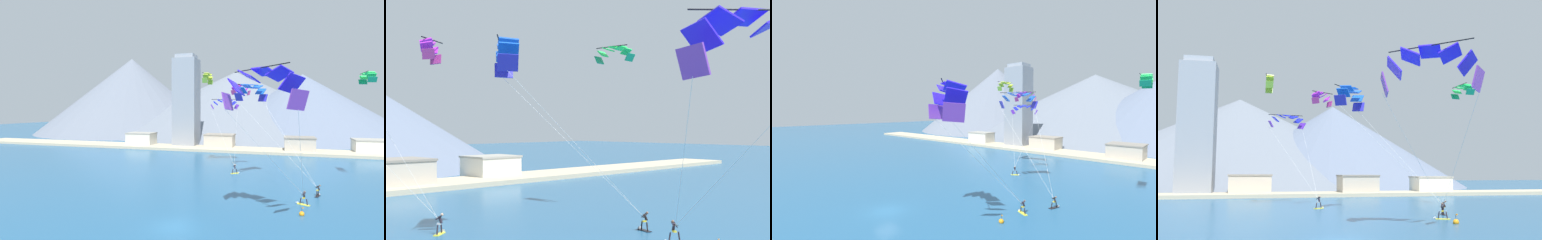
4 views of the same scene
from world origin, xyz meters
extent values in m
cube|color=black|center=(14.47, 15.07, 0.04)|extent=(0.87, 1.51, 0.07)
cylinder|color=black|center=(14.34, 14.69, 0.41)|extent=(0.18, 0.26, 0.70)
cylinder|color=black|center=(14.59, 15.44, 0.41)|extent=(0.18, 0.26, 0.70)
cube|color=yellow|center=(14.47, 15.07, 0.80)|extent=(0.35, 0.30, 0.12)
cylinder|color=black|center=(14.57, 15.03, 1.11)|extent=(0.47, 0.33, 0.59)
cylinder|color=black|center=(14.44, 14.96, 1.28)|extent=(0.50, 0.23, 0.38)
cylinder|color=black|center=(14.51, 15.17, 1.28)|extent=(0.50, 0.23, 0.38)
cylinder|color=black|center=(14.31, 15.12, 1.25)|extent=(0.19, 0.50, 0.03)
sphere|color=brown|center=(14.73, 14.98, 1.46)|extent=(0.21, 0.21, 0.21)
cone|color=white|center=(14.74, 15.89, 0.10)|extent=(0.44, 0.40, 0.36)
cube|color=yellow|center=(1.91, 25.89, 0.04)|extent=(1.42, 1.20, 0.07)
cylinder|color=#231E28|center=(1.59, 25.65, 0.44)|extent=(0.27, 0.25, 0.75)
cylinder|color=#231E28|center=(2.23, 26.12, 0.44)|extent=(0.27, 0.25, 0.75)
cube|color=white|center=(1.91, 25.89, 0.85)|extent=(0.38, 0.39, 0.12)
cylinder|color=#231E28|center=(1.96, 25.82, 1.19)|extent=(0.41, 0.45, 0.64)
cylinder|color=#231E28|center=(1.80, 25.83, 1.37)|extent=(0.38, 0.49, 0.41)
cylinder|color=#231E28|center=(2.00, 25.97, 1.37)|extent=(0.38, 0.49, 0.41)
cylinder|color=black|center=(1.80, 26.05, 1.34)|extent=(0.44, 0.33, 0.03)
sphere|color=tan|center=(2.04, 25.72, 1.59)|extent=(0.23, 0.23, 0.23)
cone|color=white|center=(2.62, 26.40, 0.10)|extent=(0.45, 0.47, 0.36)
cylinder|color=#231E28|center=(12.86, 10.64, 0.42)|extent=(0.27, 0.21, 0.72)
cylinder|color=#231E28|center=(12.15, 10.98, 0.42)|extent=(0.27, 0.21, 0.72)
cube|color=yellow|center=(12.50, 10.81, 0.82)|extent=(0.34, 0.37, 0.12)
cylinder|color=#231E28|center=(12.54, 10.90, 1.15)|extent=(0.37, 0.46, 0.61)
cylinder|color=#231E28|center=(12.60, 10.76, 1.32)|extent=(0.30, 0.50, 0.40)
cylinder|color=#231E28|center=(12.39, 10.86, 1.32)|extent=(0.30, 0.50, 0.40)
cylinder|color=black|center=(12.42, 10.65, 1.29)|extent=(0.48, 0.25, 0.03)
sphere|color=brown|center=(12.60, 11.03, 1.52)|extent=(0.22, 0.22, 0.22)
cube|color=#2F2ABA|center=(3.50, 19.20, 13.29)|extent=(1.53, 1.45, 1.28)
cube|color=blue|center=(3.96, 19.70, 14.32)|extent=(1.77, 1.75, 1.09)
cube|color=blue|center=(4.59, 20.51, 15.01)|extent=(1.93, 1.92, 0.73)
cube|color=blue|center=(5.30, 21.49, 15.25)|extent=(1.99, 1.93, 0.25)
cube|color=blue|center=(5.98, 22.49, 15.01)|extent=(1.98, 1.85, 0.73)
cube|color=blue|center=(6.52, 23.36, 14.32)|extent=(1.86, 1.61, 1.09)
cube|color=#2F2ABA|center=(6.83, 23.96, 13.29)|extent=(1.65, 1.26, 1.28)
cylinder|color=black|center=(4.74, 21.88, 15.31)|extent=(3.82, 4.55, 0.10)
cylinder|color=silver|center=(8.84, 17.11, 6.97)|extent=(10.98, 4.00, 11.46)
cylinder|color=silver|center=(10.60, 19.62, 6.97)|extent=(7.46, 9.04, 11.46)
cylinder|color=silver|center=(1.29, 31.40, 6.42)|extent=(1.06, 10.75, 10.19)
cube|color=#2D1AEE|center=(9.70, 2.16, 14.67)|extent=(2.62, 2.47, 1.38)
cube|color=#2D1AEE|center=(8.27, 3.06, 15.03)|extent=(2.55, 2.64, 0.68)
cube|color=#2D1AEE|center=(6.74, 3.78, 14.67)|extent=(2.23, 2.65, 1.38)
cube|color=#2D1AEE|center=(5.39, 4.18, 13.66)|extent=(1.68, 2.52, 1.81)
cube|color=purple|center=(4.49, 4.20, 12.19)|extent=(1.00, 2.26, 1.91)
cylinder|color=black|center=(7.84, 2.27, 15.28)|extent=(5.48, 5.39, 0.10)
cylinder|color=silver|center=(11.85, 5.44, 6.32)|extent=(1.18, 10.45, 10.09)
cylinder|color=silver|center=(8.34, 7.36, 6.32)|extent=(8.20, 6.63, 10.09)
cube|color=#9E2E79|center=(3.90, 29.82, 14.46)|extent=(0.81, 1.09, 0.93)
cube|color=#C82CDC|center=(3.47, 29.64, 15.13)|extent=(1.02, 1.25, 0.91)
cube|color=#C82CDC|center=(2.94, 29.23, 15.58)|extent=(1.20, 1.30, 0.72)
cube|color=#C82CDC|center=(2.39, 28.66, 15.74)|extent=(1.29, 1.27, 0.42)
cube|color=#C82CDC|center=(1.92, 28.01, 15.58)|extent=(1.30, 1.16, 0.72)
cube|color=#C82CDC|center=(1.61, 27.42, 15.13)|extent=(1.26, 0.95, 0.91)
cube|color=#9E2E79|center=(1.52, 26.96, 14.46)|extent=(1.12, 0.69, 0.93)
cylinder|color=black|center=(2.71, 28.39, 15.88)|extent=(3.17, 2.06, 0.10)
cube|color=#14915F|center=(22.53, 23.00, 15.76)|extent=(1.26, 0.55, 0.83)
cube|color=#25E35A|center=(22.51, 23.50, 16.41)|extent=(1.28, 0.78, 0.69)
cube|color=#25E35A|center=(22.47, 24.20, 16.83)|extent=(1.29, 0.92, 0.46)
cube|color=#25E35A|center=(22.41, 25.00, 16.98)|extent=(1.29, 0.95, 0.17)
cube|color=#25E35A|center=(22.33, 25.80, 16.83)|extent=(1.29, 0.96, 0.46)
cube|color=#25E35A|center=(22.26, 26.49, 16.41)|extent=(1.28, 0.85, 0.69)
cube|color=#14915F|center=(22.19, 26.99, 15.76)|extent=(1.26, 0.64, 0.83)
cylinder|color=black|center=(21.86, 24.95, 17.01)|extent=(0.28, 4.09, 0.10)
cube|color=orange|center=(12.17, 6.98, 0.83)|extent=(0.18, 0.01, 0.12)
cube|color=#B7AD9E|center=(14.26, 56.58, 1.93)|extent=(7.55, 6.89, 3.87)
cube|color=gray|center=(14.26, 56.58, 4.02)|extent=(7.85, 7.17, 0.30)
cube|color=silver|center=(31.24, 58.69, 1.76)|extent=(7.63, 6.25, 3.53)
cube|color=#99958B|center=(31.24, 58.69, 3.68)|extent=(7.93, 6.50, 0.30)
camera|label=1|loc=(10.04, -26.75, 11.35)|focal=28.00mm
camera|label=2|loc=(-20.91, -11.69, 8.67)|focal=50.00mm
camera|label=3|loc=(28.14, -16.01, 12.42)|focal=24.00mm
camera|label=4|loc=(-5.93, -30.36, 4.75)|focal=40.00mm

